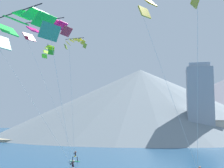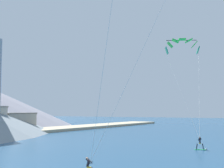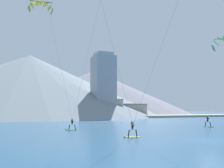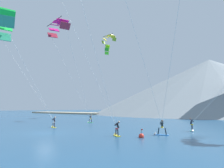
{
  "view_description": "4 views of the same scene",
  "coord_description": "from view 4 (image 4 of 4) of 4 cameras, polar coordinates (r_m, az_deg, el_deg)",
  "views": [
    {
      "loc": [
        6.07,
        -29.54,
        6.2
      ],
      "look_at": [
        -2.03,
        11.46,
        11.04
      ],
      "focal_mm": 50.0,
      "sensor_mm": 36.0,
      "label": 1
    },
    {
      "loc": [
        -28.9,
        2.46,
        5.14
      ],
      "look_at": [
        -0.37,
        19.05,
        7.97
      ],
      "focal_mm": 50.0,
      "sensor_mm": 36.0,
      "label": 2
    },
    {
      "loc": [
        -17.52,
        -17.7,
        2.9
      ],
      "look_at": [
        -3.82,
        13.67,
        6.32
      ],
      "focal_mm": 40.0,
      "sensor_mm": 36.0,
      "label": 3
    },
    {
      "loc": [
        23.19,
        -15.72,
        3.08
      ],
      "look_at": [
        0.73,
        11.76,
        6.91
      ],
      "focal_mm": 35.0,
      "sensor_mm": 36.0,
      "label": 4
    }
  ],
  "objects": [
    {
      "name": "parafoil_kite_distant_high_outer",
      "position": [
        72.65,
        -1.23,
        9.27
      ],
      "size": [
        4.43,
        4.81,
        2.52
      ],
      "color": "green"
    },
    {
      "name": "kitesurfer_near_lead",
      "position": [
        30.73,
        20.16,
        -10.54
      ],
      "size": [
        1.03,
        1.76,
        1.78
      ],
      "color": "#33B266",
      "rests_on": "ground"
    },
    {
      "name": "kitesurfer_far_right",
      "position": [
        45.43,
        -5.82,
        -9.46
      ],
      "size": [
        1.78,
        0.68,
        1.63
      ],
      "color": "#33B266",
      "rests_on": "ground"
    },
    {
      "name": "ground_plane",
      "position": [
        28.18,
        -16.9,
        -12.17
      ],
      "size": [
        400.0,
        400.0,
        0.0
      ],
      "primitive_type": "plane",
      "color": "navy"
    },
    {
      "name": "shore_building_quay_east",
      "position": [
        88.46,
        10.05,
        -6.2
      ],
      "size": [
        8.42,
        4.84,
        5.7
      ],
      "color": "beige",
      "rests_on": "ground"
    },
    {
      "name": "parafoil_kite_distant_low_drift",
      "position": [
        57.6,
        -0.81,
        11.92
      ],
      "size": [
        4.35,
        1.43,
        1.93
      ],
      "color": "olive"
    },
    {
      "name": "shoreline_strip",
      "position": [
        75.96,
        21.67,
        -7.79
      ],
      "size": [
        180.0,
        10.0,
        0.7
      ],
      "primitive_type": "cube",
      "color": "tan",
      "rests_on": "ground"
    },
    {
      "name": "kitesurfer_mid_center",
      "position": [
        35.53,
        -15.03,
        -10.08
      ],
      "size": [
        1.77,
        0.96,
        1.75
      ],
      "color": "yellow",
      "rests_on": "ground"
    },
    {
      "name": "kitesurfer_far_left",
      "position": [
        24.44,
        1.21,
        -12.26
      ],
      "size": [
        1.63,
        1.36,
        1.69
      ],
      "color": "yellow",
      "rests_on": "ground"
    },
    {
      "name": "kitesurfer_near_trail",
      "position": [
        25.73,
        12.51,
        -11.65
      ],
      "size": [
        1.78,
        0.92,
        1.77
      ],
      "color": "#337FDB",
      "rests_on": "ground"
    },
    {
      "name": "mountain_peak_central_summit",
      "position": [
        118.59,
        24.26,
        -0.57
      ],
      "size": [
        115.47,
        115.47,
        27.02
      ],
      "color": "gray",
      "rests_on": "ground"
    },
    {
      "name": "parafoil_kite_mid_center",
      "position": [
        36.45,
        -26.08,
        14.42
      ],
      "size": [
        7.98,
        9.23,
        15.39
      ],
      "color": "#319575"
    },
    {
      "name": "parafoil_kite_far_right",
      "position": [
        44.8,
        -13.84,
        14.37
      ],
      "size": [
        7.43,
        8.73,
        18.38
      ],
      "color": "maroon"
    },
    {
      "name": "race_marker_buoy",
      "position": [
        23.17,
        7.66,
        -13.35
      ],
      "size": [
        0.56,
        0.56,
        1.02
      ],
      "color": "red",
      "rests_on": "ground"
    }
  ]
}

